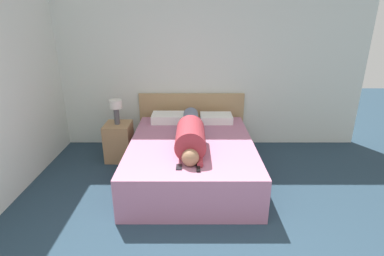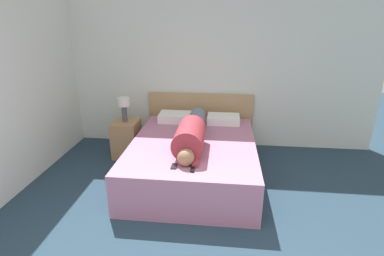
{
  "view_description": "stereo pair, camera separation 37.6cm",
  "coord_description": "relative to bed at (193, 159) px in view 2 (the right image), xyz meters",
  "views": [
    {
      "loc": [
        -0.03,
        -1.17,
        2.09
      ],
      "look_at": [
        -0.04,
        2.36,
        0.78
      ],
      "focal_mm": 28.0,
      "sensor_mm": 36.0,
      "label": 1
    },
    {
      "loc": [
        0.34,
        -1.15,
        2.09
      ],
      "look_at": [
        -0.04,
        2.36,
        0.78
      ],
      "focal_mm": 28.0,
      "sensor_mm": 36.0,
      "label": 2
    }
  ],
  "objects": [
    {
      "name": "wall_back",
      "position": [
        0.04,
        1.23,
        1.04
      ],
      "size": [
        5.58,
        0.06,
        2.6
      ],
      "color": "silver",
      "rests_on": "ground_plane"
    },
    {
      "name": "bed",
      "position": [
        0.0,
        0.0,
        0.0
      ],
      "size": [
        1.64,
        2.07,
        0.53
      ],
      "color": "#B2708E",
      "rests_on": "ground_plane"
    },
    {
      "name": "headboard",
      "position": [
        0.0,
        1.16,
        0.18
      ],
      "size": [
        1.76,
        0.04,
        0.9
      ],
      "color": "tan",
      "rests_on": "ground_plane"
    },
    {
      "name": "nightstand",
      "position": [
        -1.12,
        0.57,
        0.02
      ],
      "size": [
        0.39,
        0.43,
        0.57
      ],
      "color": "#A37A51",
      "rests_on": "ground_plane"
    },
    {
      "name": "table_lamp",
      "position": [
        -1.12,
        0.57,
        0.57
      ],
      "size": [
        0.18,
        0.18,
        0.38
      ],
      "color": "#4C4C51",
      "rests_on": "nightstand"
    },
    {
      "name": "person_lying",
      "position": [
        -0.01,
        -0.1,
        0.42
      ],
      "size": [
        0.36,
        1.61,
        0.36
      ],
      "color": "#936B4C",
      "rests_on": "bed"
    },
    {
      "name": "pillow_near_headboard",
      "position": [
        -0.36,
        0.81,
        0.33
      ],
      "size": [
        0.52,
        0.36,
        0.13
      ],
      "color": "white",
      "rests_on": "bed"
    },
    {
      "name": "pillow_second",
      "position": [
        0.39,
        0.81,
        0.32
      ],
      "size": [
        0.5,
        0.36,
        0.12
      ],
      "color": "white",
      "rests_on": "bed"
    },
    {
      "name": "tv_remote",
      "position": [
        0.08,
        -0.77,
        0.28
      ],
      "size": [
        0.04,
        0.15,
        0.02
      ],
      "color": "black",
      "rests_on": "bed"
    },
    {
      "name": "cell_phone",
      "position": [
        -0.14,
        -0.74,
        0.27
      ],
      "size": [
        0.06,
        0.13,
        0.01
      ],
      "color": "black",
      "rests_on": "bed"
    }
  ]
}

